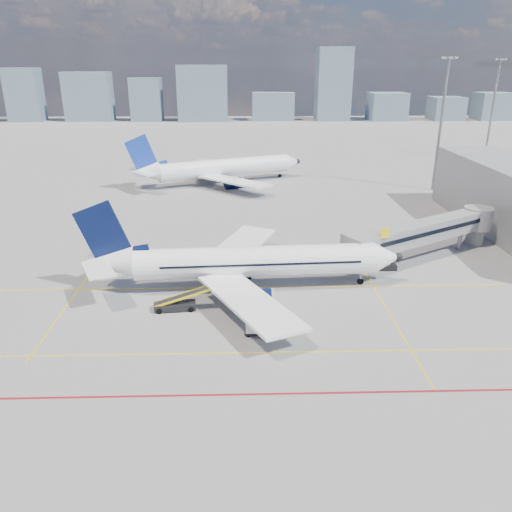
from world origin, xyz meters
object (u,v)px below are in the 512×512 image
Objects in this scene: baggage_tug at (284,316)px; belt_loader at (177,304)px; main_aircraft at (242,262)px; ramp_worker at (293,329)px; cargo_dolly at (262,325)px; second_aircraft at (218,169)px.

belt_loader reaches higher than baggage_tug.
baggage_tug is at bearing -65.93° from main_aircraft.
ramp_worker is (4.69, -11.09, -2.31)m from main_aircraft.
baggage_tug is 0.34× the size of belt_loader.
ramp_worker is at bearing -58.89° from baggage_tug.
belt_loader is (-8.73, 5.29, -0.33)m from cargo_dolly.
main_aircraft is 9.31m from baggage_tug.
second_aircraft is 65.98m from ramp_worker.
baggage_tug is (4.08, -7.95, -2.60)m from main_aircraft.
main_aircraft is at bearing 30.90° from belt_loader.
ramp_worker is at bearing -32.66° from belt_loader.
main_aircraft reaches higher than cargo_dolly.
baggage_tug is 11.39m from belt_loader.
main_aircraft is 5.89× the size of belt_loader.
second_aircraft reaches higher than ramp_worker.
second_aircraft is at bearing 98.75° from cargo_dolly.
main_aircraft reaches higher than belt_loader.
second_aircraft reaches higher than cargo_dolly.
second_aircraft reaches higher than baggage_tug.
ramp_worker is (9.72, -65.22, -2.31)m from second_aircraft.
main_aircraft is at bearing 20.39° from ramp_worker.
main_aircraft is 20.02× the size of ramp_worker.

